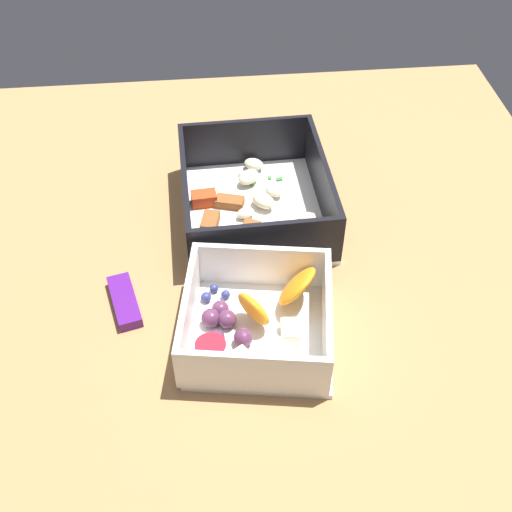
% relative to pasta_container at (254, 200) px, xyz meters
% --- Properties ---
extents(table_surface, '(0.80, 0.80, 0.02)m').
position_rel_pasta_container_xyz_m(table_surface, '(-0.08, 0.01, -0.03)').
color(table_surface, '#9E7547').
rests_on(table_surface, ground).
extents(pasta_container, '(0.20, 0.17, 0.07)m').
position_rel_pasta_container_xyz_m(pasta_container, '(0.00, 0.00, 0.00)').
color(pasta_container, white).
rests_on(pasta_container, table_surface).
extents(fruit_bowl, '(0.16, 0.16, 0.06)m').
position_rel_pasta_container_xyz_m(fruit_bowl, '(-0.18, 0.02, -0.00)').
color(fruit_bowl, white).
rests_on(fruit_bowl, table_surface).
extents(candy_bar, '(0.07, 0.04, 0.01)m').
position_rel_pasta_container_xyz_m(candy_bar, '(-0.13, 0.15, -0.02)').
color(candy_bar, '#51197A').
rests_on(candy_bar, table_surface).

